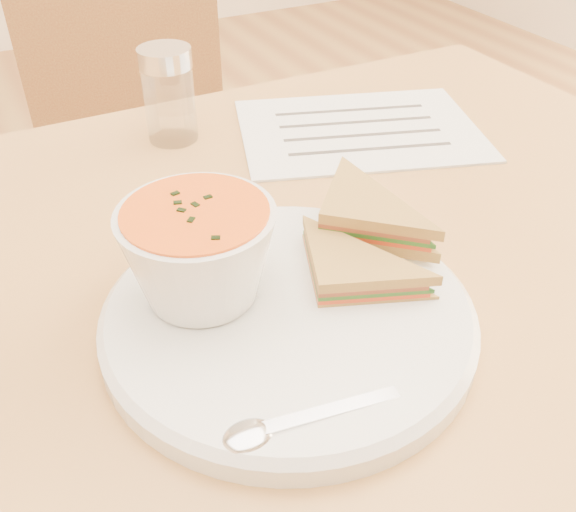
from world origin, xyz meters
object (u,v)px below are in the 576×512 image
dining_table (279,490)px  condiment_shaker (169,95)px  plate (288,318)px  soup_bowl (200,258)px  chair_far (149,222)px

dining_table → condiment_shaker: (-0.01, 0.25, 0.43)m
plate → condiment_shaker: bearing=85.4°
plate → soup_bowl: bearing=141.8°
chair_far → condiment_shaker: condiment_shaker is taller
dining_table → plate: (-0.04, -0.10, 0.38)m
chair_far → plate: 0.78m
dining_table → plate: 0.40m
dining_table → soup_bowl: 0.44m
dining_table → chair_far: (0.03, 0.60, 0.03)m
dining_table → condiment_shaker: size_ratio=9.45×
chair_far → plate: size_ratio=2.89×
soup_bowl → condiment_shaker: bearing=75.2°
condiment_shaker → dining_table: bearing=-88.0°
condiment_shaker → plate: bearing=-94.6°
chair_far → condiment_shaker: size_ratio=7.72×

